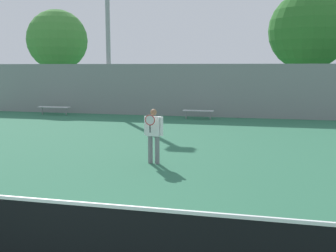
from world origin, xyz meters
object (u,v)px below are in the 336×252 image
bench_courtside_far (54,107)px  tennis_net (62,235)px  tennis_player (154,133)px  bench_courtside_near (198,111)px  tree_dark_dense (309,31)px  tree_green_broad (57,40)px  light_pole_near_left (108,23)px

bench_courtside_far → tennis_net: bearing=-60.9°
tennis_player → bench_courtside_near: 10.35m
tennis_net → tree_dark_dense: size_ratio=1.59×
bench_courtside_near → tree_green_broad: bearing=153.4°
bench_courtside_far → tree_dark_dense: 16.60m
bench_courtside_near → light_pole_near_left: light_pole_near_left is taller
tennis_player → tree_dark_dense: 17.31m
tree_green_broad → tree_dark_dense: size_ratio=0.92×
bench_courtside_near → tennis_player: bearing=-89.0°
bench_courtside_far → tree_dark_dense: tree_dark_dense is taller
tree_green_broad → tree_dark_dense: 17.67m
tennis_net → tree_dark_dense: 23.21m
tennis_net → bench_courtside_far: 19.10m
tennis_net → tennis_player: 6.37m
light_pole_near_left → tree_dark_dense: bearing=17.6°
tennis_player → tree_green_broad: (-11.63, 16.08, 3.86)m
tennis_net → tree_green_broad: tree_green_broad is taller
tennis_net → light_pole_near_left: bearing=109.1°
tennis_player → tree_dark_dense: (6.04, 15.67, 4.19)m
bench_courtside_far → tree_dark_dense: (15.00, 5.33, 4.69)m
tree_green_broad → tennis_player: bearing=-54.1°
tennis_net → tree_dark_dense: bearing=75.5°
bench_courtside_near → tree_dark_dense: bearing=40.6°
tennis_player → bench_courtside_near: (-0.18, 10.34, -0.50)m
bench_courtside_far → light_pole_near_left: (2.98, 1.51, 5.06)m
bench_courtside_far → light_pole_near_left: bearing=26.9°
tennis_net → tree_green_broad: size_ratio=1.72×
tree_dark_dense → tree_green_broad: bearing=178.7°
tennis_net → tree_green_broad: bearing=118.1°
tennis_net → tree_green_broad: 25.77m
light_pole_near_left → tennis_player: bearing=-63.2°
tennis_player → light_pole_near_left: size_ratio=0.17×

